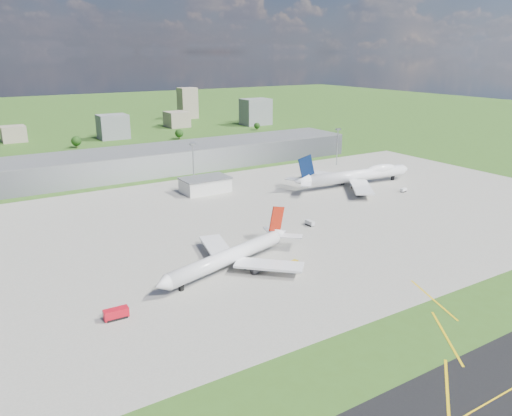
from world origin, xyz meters
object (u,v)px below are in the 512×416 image
fire_truck (116,314)px  tug_yellow (294,263)px  airliner_red_twin (232,256)px  airliner_blue_quad (357,175)px  van_white_near (310,223)px  van_white_far (403,190)px

fire_truck → tug_yellow: fire_truck is taller
airliner_red_twin → airliner_blue_quad: 138.76m
fire_truck → van_white_near: bearing=21.5°
airliner_red_twin → airliner_blue_quad: (122.28, 65.57, 1.15)m
fire_truck → tug_yellow: (68.28, 4.03, -0.76)m
van_white_near → van_white_far: 82.87m
airliner_red_twin → tug_yellow: 23.63m
fire_truck → van_white_far: size_ratio=1.73×
airliner_blue_quad → van_white_far: 28.54m
airliner_red_twin → tug_yellow: bearing=138.7°
van_white_far → fire_truck: bearing=-171.4°
airliner_blue_quad → tug_yellow: (-101.09, -75.21, -5.17)m
airliner_red_twin → airliner_blue_quad: bearing=-168.7°
airliner_red_twin → van_white_near: bearing=-174.2°
airliner_blue_quad → fire_truck: 187.04m
fire_truck → van_white_far: fire_truck is taller
airliner_red_twin → airliner_blue_quad: airliner_blue_quad is taller
van_white_near → fire_truck: bearing=105.2°
fire_truck → tug_yellow: 68.40m
airliner_red_twin → van_white_far: 140.45m
fire_truck → airliner_blue_quad: bearing=26.9°
fire_truck → van_white_near: (100.67, 36.10, -0.41)m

